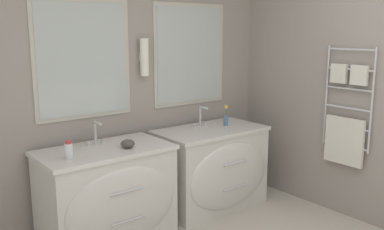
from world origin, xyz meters
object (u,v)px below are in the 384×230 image
object	(u,v)px
flower_vase	(226,117)
toiletry_bottle	(69,151)
vanity_left	(109,195)
vanity_right	(213,168)
amenity_bowl	(128,144)

from	to	relation	value
flower_vase	toiletry_bottle	bearing A→B (deg)	-176.30
vanity_left	flower_vase	xyz separation A→B (m)	(1.39, 0.05, 0.49)
vanity_right	toiletry_bottle	size ratio (longest dim) A/B	7.63
vanity_left	vanity_right	xyz separation A→B (m)	(1.17, 0.00, 0.00)
amenity_bowl	toiletry_bottle	bearing A→B (deg)	179.60
vanity_right	flower_vase	bearing A→B (deg)	12.95
amenity_bowl	flower_vase	distance (m)	1.23
vanity_right	vanity_left	bearing A→B (deg)	180.00
vanity_left	flower_vase	distance (m)	1.47
toiletry_bottle	vanity_right	bearing A→B (deg)	2.35
vanity_right	toiletry_bottle	distance (m)	1.59
vanity_left	vanity_right	bearing A→B (deg)	0.00
amenity_bowl	vanity_right	bearing A→B (deg)	3.74
amenity_bowl	flower_vase	world-z (taller)	flower_vase
vanity_right	flower_vase	distance (m)	0.54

